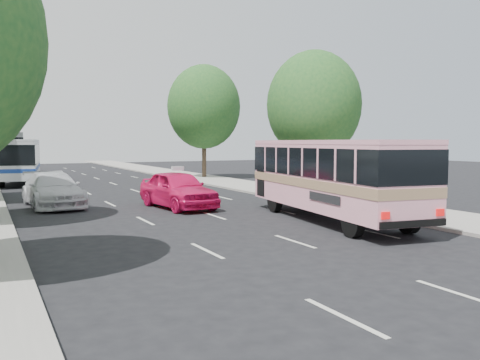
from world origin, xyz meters
TOP-DOWN VIEW (x-y plane):
  - ground at (0.00, 0.00)m, footprint 120.00×120.00m
  - sidewalk_right at (8.50, 20.00)m, footprint 4.00×90.00m
  - tree_right_near at (8.78, 7.94)m, footprint 5.10×5.10m
  - tree_right_far at (9.08, 23.94)m, footprint 6.00×6.00m
  - pink_bus at (4.46, 0.82)m, footprint 3.70×9.93m
  - pink_taxi at (0.55, 7.08)m, footprint 2.58×5.25m
  - white_pickup at (-4.50, 10.15)m, footprint 2.57×5.62m
  - tour_coach_front at (-4.85, 25.78)m, footprint 3.57×10.85m
  - taxi_roof_sign at (0.55, 7.08)m, footprint 0.57×0.24m

SIDE VIEW (x-z plane):
  - ground at x=0.00m, z-range 0.00..0.00m
  - sidewalk_right at x=8.50m, z-range 0.00..0.12m
  - white_pickup at x=-4.50m, z-range 0.00..1.60m
  - pink_taxi at x=0.55m, z-range 0.00..1.72m
  - taxi_roof_sign at x=0.55m, z-range 1.72..1.90m
  - tour_coach_front at x=-4.85m, z-range 0.32..3.51m
  - pink_bus at x=4.46m, z-range 0.38..3.47m
  - tree_right_near at x=8.78m, z-range 1.23..9.18m
  - tree_right_far at x=9.08m, z-range 1.45..10.80m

